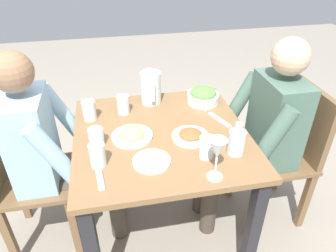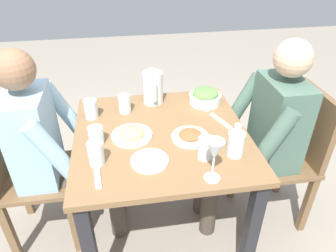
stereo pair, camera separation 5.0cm
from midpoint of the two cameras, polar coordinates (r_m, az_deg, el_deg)
name	(u,v)px [view 1 (the left image)]	position (r m, az deg, el deg)	size (l,w,h in m)	color
ground_plane	(163,225)	(2.11, -1.70, -17.49)	(8.00, 8.00, 0.00)	gray
dining_table	(162,152)	(1.70, -2.03, -4.67)	(0.89, 0.89, 0.71)	olive
chair_near	(19,175)	(1.89, -26.07, -7.91)	(0.40, 0.40, 0.88)	brown
chair_far	(287,148)	(2.00, 20.11, -3.84)	(0.40, 0.40, 0.88)	brown
diner_near	(53,148)	(1.75, -20.84, -3.78)	(0.48, 0.53, 1.17)	#9EC6E0
diner_far	(259,132)	(1.83, 15.43, -1.05)	(0.48, 0.53, 1.17)	#4C6B5B
water_pitcher	(150,88)	(1.87, -3.99, 6.90)	(0.16, 0.12, 0.19)	silver
salad_bowl	(203,96)	(1.90, 5.60, 5.46)	(0.19, 0.19, 0.09)	white
plate_yoghurt	(152,160)	(1.43, -4.01, -6.10)	(0.17, 0.17, 0.05)	white
plate_rice_curry	(190,135)	(1.59, 3.18, -1.70)	(0.19, 0.19, 0.04)	white
plate_fries	(132,134)	(1.60, -7.44, -1.53)	(0.21, 0.21, 0.05)	white
water_glass_near_left	(96,137)	(1.56, -13.77, -1.98)	(0.07, 0.07, 0.09)	silver
water_glass_far_right	(207,147)	(1.45, 6.03, -3.85)	(0.07, 0.07, 0.11)	silver
water_glass_by_pitcher	(97,155)	(1.43, -13.63, -5.15)	(0.07, 0.07, 0.11)	silver
water_glass_center	(89,110)	(1.77, -14.85, 2.74)	(0.07, 0.07, 0.11)	silver
water_glass_far_left	(123,105)	(1.80, -8.93, 3.85)	(0.07, 0.07, 0.10)	silver
wine_glass	(217,151)	(1.28, 7.83, -4.50)	(0.08, 0.08, 0.20)	silver
oil_carafe	(237,143)	(1.49, 11.35, -3.04)	(0.08, 0.08, 0.16)	silver
fork_near	(100,177)	(1.40, -13.29, -8.92)	(0.17, 0.03, 0.01)	silver
knife_near	(206,103)	(1.90, 6.13, 4.16)	(0.18, 0.02, 0.01)	silver
fork_far	(219,120)	(1.75, 8.48, 1.11)	(0.17, 0.03, 0.01)	silver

